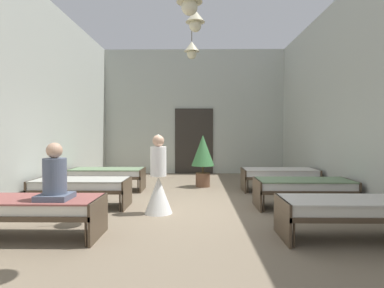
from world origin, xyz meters
The scene contains 11 objects.
ground_plane centered at (0.00, 0.00, -0.05)m, with size 7.18×11.52×0.10m, color #7A6B56.
room_shell centered at (0.00, 1.36, 2.30)m, with size 6.98×11.12×4.57m.
bed_left_row_0 centered at (-2.24, -1.90, 0.44)m, with size 1.90×0.84×0.57m.
bed_right_row_0 centered at (2.24, -1.90, 0.44)m, with size 1.90×0.84×0.57m.
bed_left_row_1 centered at (-2.24, 0.00, 0.44)m, with size 1.90×0.84×0.57m.
bed_right_row_1 centered at (2.24, 0.00, 0.44)m, with size 1.90×0.84×0.57m.
bed_left_row_2 centered at (-2.24, 1.90, 0.44)m, with size 1.90×0.84×0.57m.
bed_right_row_2 centered at (2.24, 1.90, 0.44)m, with size 1.90×0.84×0.57m.
nurse_near_aisle centered at (-0.62, -0.47, 0.53)m, with size 0.52×0.52×1.49m.
patient_seated_primary centered at (-1.89, -1.99, 0.87)m, with size 0.44×0.44×0.80m.
potted_plant centered at (0.27, 2.51, 0.89)m, with size 0.64×0.64×1.45m.
Camera 1 is at (0.09, -6.45, 1.51)m, focal length 30.15 mm.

